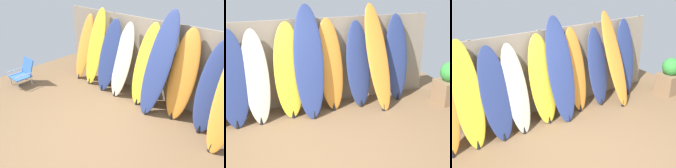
{
  "view_description": "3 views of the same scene",
  "coord_description": "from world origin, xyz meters",
  "views": [
    {
      "loc": [
        2.3,
        -2.02,
        2.8
      ],
      "look_at": [
        -0.28,
        0.7,
        0.76
      ],
      "focal_mm": 35.0,
      "sensor_mm": 36.0,
      "label": 1
    },
    {
      "loc": [
        -1.19,
        -4.02,
        2.68
      ],
      "look_at": [
        0.41,
        0.45,
        0.95
      ],
      "focal_mm": 50.0,
      "sensor_mm": 36.0,
      "label": 2
    },
    {
      "loc": [
        -3.09,
        -3.43,
        3.21
      ],
      "look_at": [
        -0.17,
        0.86,
        1.06
      ],
      "focal_mm": 50.0,
      "sensor_mm": 36.0,
      "label": 3
    }
  ],
  "objects": [
    {
      "name": "surfboard_navy_9",
      "position": [
        2.2,
        1.7,
        0.91
      ],
      "size": [
        0.54,
        0.48,
        1.84
      ],
      "color": "navy",
      "rests_on": "ground"
    },
    {
      "name": "surfboard_orange_6",
      "position": [
        0.69,
        1.67,
        0.9
      ],
      "size": [
        0.57,
        0.55,
        1.82
      ],
      "color": "orange",
      "rests_on": "ground"
    },
    {
      "name": "surfboard_cream_3",
      "position": [
        -0.78,
        1.58,
        0.84
      ],
      "size": [
        0.51,
        0.64,
        1.7
      ],
      "color": "beige",
      "rests_on": "ground"
    },
    {
      "name": "planter_box",
      "position": [
        3.14,
        1.05,
        0.42
      ],
      "size": [
        0.52,
        0.49,
        0.9
      ],
      "color": "#846647",
      "rests_on": "ground"
    },
    {
      "name": "surfboard_navy_2",
      "position": [
        -1.21,
        1.57,
        0.85
      ],
      "size": [
        0.6,
        0.64,
        1.73
      ],
      "color": "navy",
      "rests_on": "ground"
    },
    {
      "name": "surfboard_yellow_4",
      "position": [
        -0.17,
        1.64,
        0.88
      ],
      "size": [
        0.59,
        0.61,
        1.79
      ],
      "color": "yellow",
      "rests_on": "ground"
    },
    {
      "name": "surfboard_yellow_1",
      "position": [
        -1.71,
        1.59,
        0.94
      ],
      "size": [
        0.53,
        0.65,
        1.91
      ],
      "color": "yellow",
      "rests_on": "ground"
    },
    {
      "name": "fence_back",
      "position": [
        -0.0,
        2.01,
        0.9
      ],
      "size": [
        6.08,
        0.11,
        1.8
      ],
      "color": "gray",
      "rests_on": "ground"
    },
    {
      "name": "ground",
      "position": [
        0.0,
        0.0,
        0.0
      ],
      "size": [
        7.68,
        7.68,
        0.0
      ],
      "primitive_type": "plane",
      "color": "brown"
    },
    {
      "name": "surfboard_orange_8",
      "position": [
        1.63,
        1.47,
        1.03
      ],
      "size": [
        0.55,
        0.91,
        2.08
      ],
      "color": "orange",
      "rests_on": "ground"
    },
    {
      "name": "surfboard_navy_7",
      "position": [
        1.28,
        1.64,
        0.86
      ],
      "size": [
        0.52,
        0.48,
        1.75
      ],
      "color": "navy",
      "rests_on": "ground"
    },
    {
      "name": "surfboard_navy_5",
      "position": [
        0.21,
        1.54,
        1.04
      ],
      "size": [
        0.64,
        0.8,
        2.11
      ],
      "color": "navy",
      "rests_on": "ground"
    }
  ]
}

